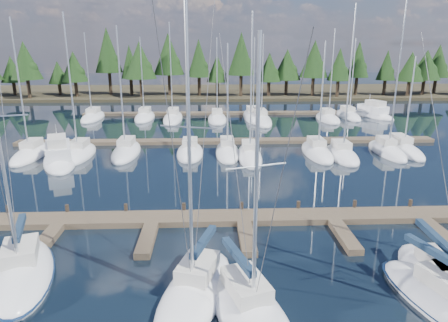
{
  "coord_description": "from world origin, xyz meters",
  "views": [
    {
      "loc": [
        -2.22,
        -6.7,
        11.48
      ],
      "look_at": [
        -1.11,
        22.0,
        3.01
      ],
      "focal_mm": 32.0,
      "sensor_mm": 36.0,
      "label": 1
    }
  ],
  "objects_px": {
    "front_sailboat_1": "(22,273)",
    "front_sailboat_2": "(196,290)",
    "motor_yacht_left": "(59,158)",
    "main_dock": "(243,221)",
    "motor_yacht_right": "(372,114)",
    "front_sailboat_3": "(249,310)",
    "front_sailboat_5": "(442,286)"
  },
  "relations": [
    {
      "from": "front_sailboat_1",
      "to": "front_sailboat_2",
      "type": "distance_m",
      "value": 9.08
    },
    {
      "from": "front_sailboat_2",
      "to": "motor_yacht_left",
      "type": "relative_size",
      "value": 1.55
    },
    {
      "from": "main_dock",
      "to": "front_sailboat_2",
      "type": "height_order",
      "value": "front_sailboat_2"
    },
    {
      "from": "front_sailboat_1",
      "to": "motor_yacht_right",
      "type": "relative_size",
      "value": 1.65
    },
    {
      "from": "front_sailboat_3",
      "to": "front_sailboat_1",
      "type": "bearing_deg",
      "value": 163.09
    },
    {
      "from": "main_dock",
      "to": "motor_yacht_left",
      "type": "height_order",
      "value": "motor_yacht_left"
    },
    {
      "from": "main_dock",
      "to": "front_sailboat_1",
      "type": "height_order",
      "value": "front_sailboat_1"
    },
    {
      "from": "front_sailboat_1",
      "to": "motor_yacht_left",
      "type": "distance_m",
      "value": 21.36
    },
    {
      "from": "front_sailboat_2",
      "to": "motor_yacht_right",
      "type": "relative_size",
      "value": 1.62
    },
    {
      "from": "main_dock",
      "to": "front_sailboat_5",
      "type": "relative_size",
      "value": 2.71
    },
    {
      "from": "front_sailboat_5",
      "to": "motor_yacht_right",
      "type": "relative_size",
      "value": 1.76
    },
    {
      "from": "front_sailboat_2",
      "to": "front_sailboat_5",
      "type": "relative_size",
      "value": 0.92
    },
    {
      "from": "main_dock",
      "to": "front_sailboat_1",
      "type": "relative_size",
      "value": 2.89
    },
    {
      "from": "main_dock",
      "to": "motor_yacht_right",
      "type": "height_order",
      "value": "motor_yacht_right"
    },
    {
      "from": "front_sailboat_1",
      "to": "motor_yacht_left",
      "type": "xyz_separation_m",
      "value": [
        -5.4,
        20.67,
        0.21
      ]
    },
    {
      "from": "main_dock",
      "to": "front_sailboat_2",
      "type": "distance_m",
      "value": 8.24
    },
    {
      "from": "front_sailboat_1",
      "to": "front_sailboat_3",
      "type": "height_order",
      "value": "front_sailboat_1"
    },
    {
      "from": "main_dock",
      "to": "motor_yacht_left",
      "type": "relative_size",
      "value": 4.57
    },
    {
      "from": "motor_yacht_right",
      "to": "front_sailboat_5",
      "type": "bearing_deg",
      "value": -108.24
    },
    {
      "from": "front_sailboat_3",
      "to": "motor_yacht_left",
      "type": "distance_m",
      "value": 29.28
    },
    {
      "from": "front_sailboat_2",
      "to": "motor_yacht_left",
      "type": "distance_m",
      "value": 26.7
    },
    {
      "from": "main_dock",
      "to": "front_sailboat_5",
      "type": "bearing_deg",
      "value": -41.19
    },
    {
      "from": "motor_yacht_left",
      "to": "motor_yacht_right",
      "type": "height_order",
      "value": "motor_yacht_left"
    },
    {
      "from": "front_sailboat_2",
      "to": "motor_yacht_right",
      "type": "height_order",
      "value": "front_sailboat_2"
    },
    {
      "from": "front_sailboat_5",
      "to": "motor_yacht_right",
      "type": "height_order",
      "value": "front_sailboat_5"
    },
    {
      "from": "front_sailboat_2",
      "to": "motor_yacht_left",
      "type": "height_order",
      "value": "front_sailboat_2"
    },
    {
      "from": "front_sailboat_2",
      "to": "front_sailboat_1",
      "type": "bearing_deg",
      "value": 168.03
    },
    {
      "from": "motor_yacht_left",
      "to": "front_sailboat_3",
      "type": "bearing_deg",
      "value": -55.35
    },
    {
      "from": "front_sailboat_1",
      "to": "motor_yacht_right",
      "type": "bearing_deg",
      "value": 51.33
    },
    {
      "from": "front_sailboat_3",
      "to": "motor_yacht_left",
      "type": "bearing_deg",
      "value": 124.65
    },
    {
      "from": "front_sailboat_5",
      "to": "front_sailboat_2",
      "type": "bearing_deg",
      "value": 179.55
    },
    {
      "from": "front_sailboat_1",
      "to": "front_sailboat_3",
      "type": "bearing_deg",
      "value": -16.91
    }
  ]
}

